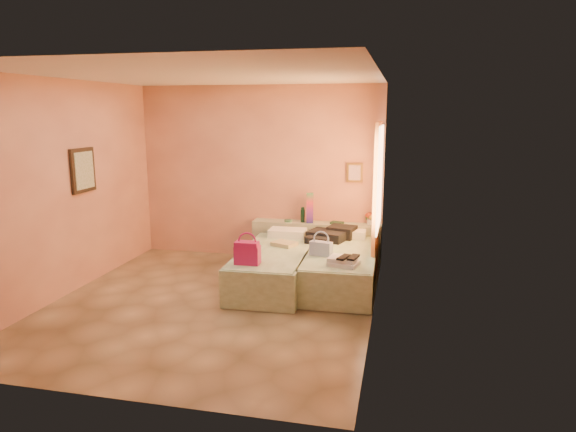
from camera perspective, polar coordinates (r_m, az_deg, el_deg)
name	(u,v)px	position (r m, az deg, el deg)	size (l,w,h in m)	color
ground	(212,304)	(6.65, -8.39, -9.60)	(4.50, 4.50, 0.00)	tan
room_walls	(239,159)	(6.70, -5.45, 6.38)	(4.02, 4.51, 2.81)	#E6A17A
headboard_ledge	(316,242)	(8.24, 3.16, -2.94)	(2.05, 0.30, 0.65)	#AEB897
bed_left	(275,268)	(7.18, -1.45, -5.76)	(0.90, 2.00, 0.50)	#B9D9AE
bed_right	(341,268)	(7.19, 5.90, -5.78)	(0.90, 2.00, 0.50)	#B9D9AE
water_bottle	(303,215)	(8.16, 1.64, 0.11)	(0.07, 0.07, 0.23)	#133420
rainbow_box	(310,208)	(8.10, 2.43, 0.90)	(0.11, 0.11, 0.48)	#AF155B
small_dish	(288,221)	(8.21, 0.04, -0.53)	(0.13, 0.13, 0.03)	#49865F
green_book	(337,223)	(8.10, 5.47, -0.76)	(0.19, 0.14, 0.03)	#23432C
flower_vase	(370,217)	(8.09, 9.11, -0.16)	(0.17, 0.17, 0.23)	white
magenta_handbag	(247,253)	(6.47, -4.53, -4.08)	(0.31, 0.18, 0.29)	#AF155B
khaki_garment	(284,244)	(7.34, -0.42, -3.11)	(0.32, 0.25, 0.05)	tan
clothes_pile	(331,234)	(7.67, 4.77, -2.04)	(0.58, 0.58, 0.18)	black
blue_handbag	(321,249)	(6.85, 3.68, -3.63)	(0.29, 0.13, 0.19)	#435FA2
towel_stack	(344,261)	(6.46, 6.22, -5.04)	(0.35, 0.30, 0.10)	silver
sandal_pair	(349,258)	(6.40, 6.74, -4.60)	(0.19, 0.25, 0.03)	black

